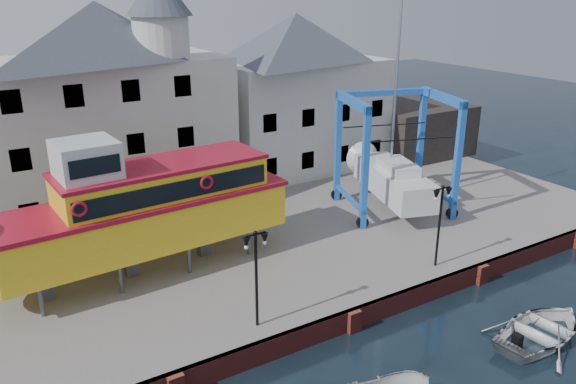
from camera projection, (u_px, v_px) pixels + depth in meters
ground at (353, 331)px, 24.20m from camera, size 140.00×140.00×0.00m
hardstanding at (238, 231)px, 32.84m from camera, size 44.00×22.00×1.00m
quay_wall at (352, 320)px, 24.11m from camera, size 44.00×0.47×1.00m
building_white_main at (108, 102)px, 34.02m from camera, size 14.00×8.30×14.00m
building_white_right at (296, 92)px, 41.54m from camera, size 12.00×8.00×11.20m
shed_dark at (412, 128)px, 46.07m from camera, size 8.00×7.00×4.00m
lamp_post_left at (256, 255)px, 21.76m from camera, size 1.12×0.32×4.20m
lamp_post_right at (441, 206)px, 26.65m from camera, size 1.12×0.32×4.20m
tour_boat at (126, 212)px, 25.74m from camera, size 15.87×4.70×6.82m
travel_lift at (388, 170)px, 34.73m from camera, size 7.51×9.26×13.57m
motorboat_b at (540, 338)px, 23.69m from camera, size 5.39×4.10×1.04m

